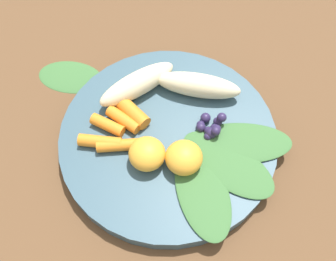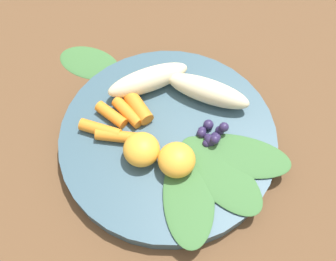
% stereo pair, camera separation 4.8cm
% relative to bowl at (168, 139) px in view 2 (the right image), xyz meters
% --- Properties ---
extents(ground_plane, '(2.40, 2.40, 0.00)m').
position_rel_bowl_xyz_m(ground_plane, '(0.00, 0.00, -0.01)').
color(ground_plane, brown).
extents(bowl, '(0.28, 0.28, 0.02)m').
position_rel_bowl_xyz_m(bowl, '(0.00, 0.00, 0.00)').
color(bowl, '#385666').
rests_on(bowl, ground_plane).
extents(banana_peeled_left, '(0.04, 0.12, 0.03)m').
position_rel_bowl_xyz_m(banana_peeled_left, '(-0.08, 0.01, 0.03)').
color(banana_peeled_left, beige).
rests_on(banana_peeled_left, bowl).
extents(banana_peeled_right, '(0.11, 0.10, 0.03)m').
position_rel_bowl_xyz_m(banana_peeled_right, '(-0.03, 0.07, 0.03)').
color(banana_peeled_right, beige).
rests_on(banana_peeled_right, bowl).
extents(orange_segment_near, '(0.05, 0.05, 0.03)m').
position_rel_bowl_xyz_m(orange_segment_near, '(0.04, -0.01, 0.03)').
color(orange_segment_near, '#F4A833').
rests_on(orange_segment_near, bowl).
extents(orange_segment_far, '(0.04, 0.04, 0.03)m').
position_rel_bowl_xyz_m(orange_segment_far, '(0.01, -0.04, 0.03)').
color(orange_segment_far, '#F4A833').
rests_on(orange_segment_far, bowl).
extents(carrot_front, '(0.06, 0.02, 0.02)m').
position_rel_bowl_xyz_m(carrot_front, '(-0.05, -0.02, 0.02)').
color(carrot_front, orange).
rests_on(carrot_front, bowl).
extents(carrot_mid_left, '(0.05, 0.03, 0.02)m').
position_rel_bowl_xyz_m(carrot_mid_left, '(-0.05, -0.03, 0.02)').
color(carrot_mid_left, orange).
rests_on(carrot_mid_left, bowl).
extents(carrot_mid_right, '(0.05, 0.03, 0.02)m').
position_rel_bowl_xyz_m(carrot_mid_right, '(-0.06, -0.05, 0.02)').
color(carrot_mid_right, orange).
rests_on(carrot_mid_right, bowl).
extents(carrot_rear, '(0.05, 0.05, 0.02)m').
position_rel_bowl_xyz_m(carrot_rear, '(-0.04, -0.08, 0.02)').
color(carrot_rear, orange).
rests_on(carrot_rear, bowl).
extents(carrot_small, '(0.04, 0.05, 0.01)m').
position_rel_bowl_xyz_m(carrot_small, '(-0.02, -0.06, 0.02)').
color(carrot_small, orange).
rests_on(carrot_small, bowl).
extents(blueberry_pile, '(0.04, 0.04, 0.02)m').
position_rel_bowl_xyz_m(blueberry_pile, '(0.03, 0.05, 0.02)').
color(blueberry_pile, '#2D234C').
rests_on(blueberry_pile, bowl).
extents(kale_leaf_left, '(0.14, 0.11, 0.00)m').
position_rel_bowl_xyz_m(kale_leaf_left, '(0.09, -0.02, 0.01)').
color(kale_leaf_left, '#3D7038').
rests_on(kale_leaf_left, bowl).
extents(kale_leaf_right, '(0.14, 0.09, 0.00)m').
position_rel_bowl_xyz_m(kale_leaf_right, '(0.08, 0.03, 0.01)').
color(kale_leaf_right, '#3D7038').
rests_on(kale_leaf_right, bowl).
extents(kale_leaf_rear, '(0.13, 0.14, 0.00)m').
position_rel_bowl_xyz_m(kale_leaf_rear, '(0.07, 0.06, 0.01)').
color(kale_leaf_rear, '#3D7038').
rests_on(kale_leaf_rear, bowl).
extents(kale_leaf_stray, '(0.11, 0.11, 0.01)m').
position_rel_bowl_xyz_m(kale_leaf_stray, '(-0.17, -0.05, -0.01)').
color(kale_leaf_stray, '#3D7038').
rests_on(kale_leaf_stray, ground_plane).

